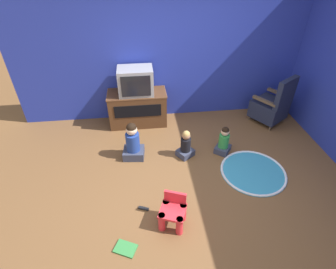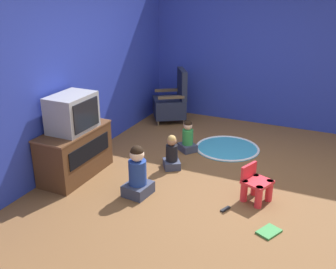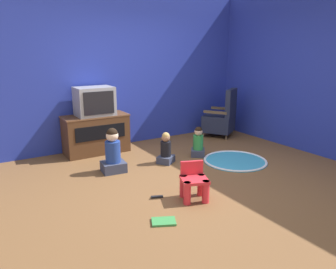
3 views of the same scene
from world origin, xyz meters
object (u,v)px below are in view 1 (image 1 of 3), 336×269
child_watching_center (186,145)px  television (136,81)px  remote_control (144,208)px  black_armchair (272,106)px  book (126,248)px  yellow_kid_chair (173,213)px  child_watching_right (224,141)px  child_watching_left (133,143)px  tv_cabinet (138,108)px

child_watching_center → television: bearing=90.1°
child_watching_center → remote_control: size_ratio=3.30×
television → remote_control: television is taller
black_armchair → book: size_ratio=3.28×
television → yellow_kid_chair: size_ratio=1.40×
black_armchair → child_watching_center: size_ratio=1.98×
child_watching_right → remote_control: size_ratio=3.34×
television → book: television is taller
child_watching_right → remote_control: child_watching_right is taller
child_watching_left → tv_cabinet: bearing=90.1°
child_watching_right → television: bearing=90.1°
yellow_kid_chair → book: bearing=-132.7°
yellow_kid_chair → black_armchair: bearing=64.8°
tv_cabinet → child_watching_right: tv_cabinet is taller
tv_cabinet → television: size_ratio=1.76×
tv_cabinet → yellow_kid_chair: (0.37, -2.45, -0.15)m
television → child_watching_right: (1.44, -1.09, -0.70)m
remote_control → child_watching_center: bearing=-103.9°
tv_cabinet → remote_control: 2.21m
black_armchair → remote_control: (-2.65, -1.91, -0.36)m
tv_cabinet → yellow_kid_chair: 2.48m
black_armchair → child_watching_left: black_armchair is taller
book → remote_control: bearing=-87.6°
yellow_kid_chair → child_watching_right: 1.71m
tv_cabinet → remote_control: (0.00, -2.18, -0.34)m
black_armchair → remote_control: bearing=2.6°
yellow_kid_chair → book: 0.71m
tv_cabinet → book: size_ratio=3.65×
child_watching_left → child_watching_right: (1.55, -0.06, -0.07)m
tv_cabinet → black_armchair: 2.66m
black_armchair → yellow_kid_chair: 3.15m
yellow_kid_chair → child_watching_right: (1.06, 1.34, 0.03)m
tv_cabinet → child_watching_center: size_ratio=2.19×
child_watching_right → remote_control: bearing=164.2°
black_armchair → child_watching_left: 2.87m
television → black_armchair: (2.65, -0.26, -0.56)m
child_watching_center → book: (-1.01, -1.62, -0.21)m
child_watching_center → child_watching_right: size_ratio=0.99×
child_watching_center → book: child_watching_center is taller
child_watching_right → remote_control: 1.81m
black_armchair → yellow_kid_chair: size_ratio=2.23×
black_armchair → yellow_kid_chair: bearing=10.5°
child_watching_center → remote_control: bearing=-160.7°
tv_cabinet → book: (-0.24, -2.75, -0.34)m
black_armchair → book: black_armchair is taller
child_watching_right → book: size_ratio=1.69×
television → yellow_kid_chair: television is taller
television → black_armchair: size_ratio=0.63×
television → remote_control: bearing=-90.0°
black_armchair → child_watching_center: 2.07m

